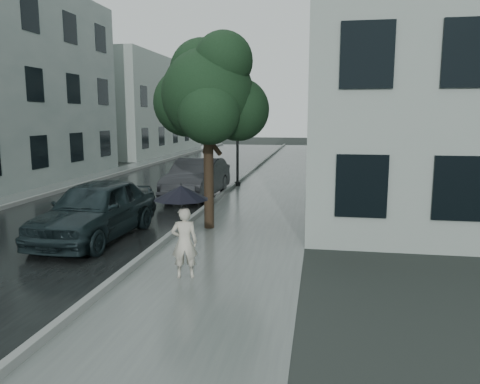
% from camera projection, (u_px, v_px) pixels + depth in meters
% --- Properties ---
extents(ground, '(120.00, 120.00, 0.00)m').
position_uv_depth(ground, '(212.00, 263.00, 10.41)').
color(ground, black).
rests_on(ground, ground).
extents(sidewalk, '(3.50, 60.00, 0.01)m').
position_uv_depth(sidewalk, '(275.00, 185.00, 22.03)').
color(sidewalk, slate).
rests_on(sidewalk, ground).
extents(kerb_near, '(0.15, 60.00, 0.15)m').
position_uv_depth(kerb_near, '(237.00, 183.00, 22.33)').
color(kerb_near, slate).
rests_on(kerb_near, ground).
extents(asphalt_road, '(6.85, 60.00, 0.00)m').
position_uv_depth(asphalt_road, '(167.00, 182.00, 22.93)').
color(asphalt_road, black).
rests_on(asphalt_road, ground).
extents(kerb_far, '(0.15, 60.00, 0.15)m').
position_uv_depth(kerb_far, '(100.00, 179.00, 23.50)').
color(kerb_far, slate).
rests_on(kerb_far, ground).
extents(sidewalk_far, '(1.70, 60.00, 0.01)m').
position_uv_depth(sidewalk_far, '(83.00, 180.00, 23.67)').
color(sidewalk_far, '#4C5451').
rests_on(sidewalk_far, ground).
extents(building_near, '(7.02, 36.00, 9.00)m').
position_uv_depth(building_near, '(376.00, 94.00, 27.73)').
color(building_near, gray).
rests_on(building_near, ground).
extents(building_far_b, '(7.02, 18.00, 8.00)m').
position_uv_depth(building_far_b, '(137.00, 107.00, 41.24)').
color(building_far_b, gray).
rests_on(building_far_b, ground).
extents(pedestrian, '(0.60, 0.46, 1.45)m').
position_uv_depth(pedestrian, '(184.00, 242.00, 9.37)').
color(pedestrian, beige).
rests_on(pedestrian, sidewalk).
extents(umbrella, '(1.33, 1.33, 1.00)m').
position_uv_depth(umbrella, '(181.00, 193.00, 9.18)').
color(umbrella, black).
rests_on(umbrella, ground).
extents(street_tree, '(3.40, 3.09, 5.51)m').
position_uv_depth(street_tree, '(209.00, 94.00, 13.15)').
color(street_tree, '#332619').
rests_on(street_tree, ground).
extents(lamp_post, '(0.84, 0.39, 4.82)m').
position_uv_depth(lamp_post, '(234.00, 126.00, 21.35)').
color(lamp_post, black).
rests_on(lamp_post, ground).
extents(car_near, '(2.05, 4.68, 1.57)m').
position_uv_depth(car_near, '(96.00, 209.00, 12.35)').
color(car_near, black).
rests_on(car_near, ground).
extents(car_far, '(1.80, 4.74, 1.54)m').
position_uv_depth(car_far, '(197.00, 178.00, 18.62)').
color(car_far, '#232528').
rests_on(car_far, ground).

